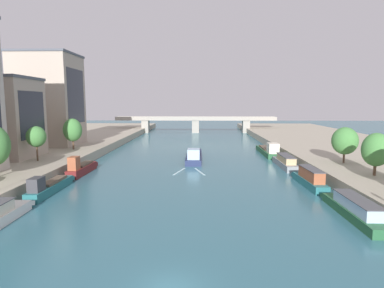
{
  "coord_description": "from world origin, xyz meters",
  "views": [
    {
      "loc": [
        1.9,
        -19.31,
        12.17
      ],
      "look_at": [
        0.0,
        54.42,
        2.56
      ],
      "focal_mm": 29.67,
      "sensor_mm": 36.0,
      "label": 1
    }
  ],
  "objects_px": {
    "tree_right_far": "(376,150)",
    "barge_midriver": "(194,156)",
    "moored_boat_left_near": "(81,168)",
    "tree_left_past_mid": "(73,130)",
    "moored_boat_right_end": "(268,151)",
    "bridge_far": "(196,122)",
    "moored_boat_right_near": "(310,179)",
    "tree_right_past_mid": "(345,141)",
    "moored_boat_right_gap_after": "(355,209)",
    "moored_boat_right_downstream": "(285,162)",
    "tree_left_third": "(36,137)",
    "moored_boat_left_end": "(49,186)"
  },
  "relations": [
    {
      "from": "moored_boat_left_near",
      "to": "moored_boat_right_near",
      "type": "relative_size",
      "value": 0.97
    },
    {
      "from": "barge_midriver",
      "to": "tree_right_past_mid",
      "type": "height_order",
      "value": "tree_right_past_mid"
    },
    {
      "from": "moored_boat_right_near",
      "to": "tree_right_far",
      "type": "distance_m",
      "value": 9.81
    },
    {
      "from": "tree_right_far",
      "to": "bridge_far",
      "type": "xyz_separation_m",
      "value": [
        -26.69,
        84.94,
        -1.38
      ]
    },
    {
      "from": "moored_boat_right_end",
      "to": "bridge_far",
      "type": "bearing_deg",
      "value": 108.16
    },
    {
      "from": "moored_boat_right_gap_after",
      "to": "tree_right_past_mid",
      "type": "distance_m",
      "value": 23.23
    },
    {
      "from": "moored_boat_left_end",
      "to": "moored_boat_right_end",
      "type": "distance_m",
      "value": 49.41
    },
    {
      "from": "moored_boat_right_end",
      "to": "moored_boat_right_downstream",
      "type": "bearing_deg",
      "value": -89.89
    },
    {
      "from": "moored_boat_left_near",
      "to": "tree_left_past_mid",
      "type": "distance_m",
      "value": 18.66
    },
    {
      "from": "moored_boat_left_near",
      "to": "tree_right_far",
      "type": "bearing_deg",
      "value": -10.22
    },
    {
      "from": "moored_boat_left_end",
      "to": "tree_right_far",
      "type": "xyz_separation_m",
      "value": [
        45.22,
        3.37,
        4.72
      ]
    },
    {
      "from": "moored_boat_right_near",
      "to": "tree_right_past_mid",
      "type": "height_order",
      "value": "tree_right_past_mid"
    },
    {
      "from": "moored_boat_right_gap_after",
      "to": "moored_boat_right_near",
      "type": "xyz_separation_m",
      "value": [
        -0.39,
        12.79,
        0.21
      ]
    },
    {
      "from": "tree_right_past_mid",
      "to": "bridge_far",
      "type": "distance_m",
      "value": 79.98
    },
    {
      "from": "moored_boat_left_near",
      "to": "tree_left_past_mid",
      "type": "bearing_deg",
      "value": 115.74
    },
    {
      "from": "tree_right_far",
      "to": "moored_boat_right_gap_after",
      "type": "bearing_deg",
      "value": -125.31
    },
    {
      "from": "tree_right_far",
      "to": "tree_right_past_mid",
      "type": "xyz_separation_m",
      "value": [
        -0.1,
        9.52,
        0.11
      ]
    },
    {
      "from": "barge_midriver",
      "to": "tree_right_far",
      "type": "distance_m",
      "value": 34.74
    },
    {
      "from": "barge_midriver",
      "to": "tree_right_far",
      "type": "xyz_separation_m",
      "value": [
        26.09,
        -22.45,
        4.71
      ]
    },
    {
      "from": "barge_midriver",
      "to": "moored_boat_right_downstream",
      "type": "relative_size",
      "value": 1.44
    },
    {
      "from": "moored_boat_left_end",
      "to": "tree_left_past_mid",
      "type": "bearing_deg",
      "value": 105.63
    },
    {
      "from": "moored_boat_right_gap_after",
      "to": "tree_left_third",
      "type": "distance_m",
      "value": 50.62
    },
    {
      "from": "moored_boat_right_end",
      "to": "tree_right_far",
      "type": "height_order",
      "value": "tree_right_far"
    },
    {
      "from": "tree_left_third",
      "to": "tree_right_past_mid",
      "type": "relative_size",
      "value": 1.0
    },
    {
      "from": "barge_midriver",
      "to": "moored_boat_left_near",
      "type": "xyz_separation_m",
      "value": [
        -19.08,
        -14.3,
        0.14
      ]
    },
    {
      "from": "moored_boat_right_near",
      "to": "moored_boat_right_downstream",
      "type": "relative_size",
      "value": 0.88
    },
    {
      "from": "moored_boat_left_near",
      "to": "moored_boat_right_near",
      "type": "bearing_deg",
      "value": -10.92
    },
    {
      "from": "moored_boat_right_gap_after",
      "to": "tree_right_far",
      "type": "relative_size",
      "value": 2.07
    },
    {
      "from": "moored_boat_right_end",
      "to": "tree_left_third",
      "type": "bearing_deg",
      "value": -156.35
    },
    {
      "from": "tree_left_past_mid",
      "to": "tree_right_past_mid",
      "type": "distance_m",
      "value": 54.89
    },
    {
      "from": "moored_boat_left_end",
      "to": "moored_boat_right_gap_after",
      "type": "relative_size",
      "value": 0.92
    },
    {
      "from": "barge_midriver",
      "to": "moored_boat_left_near",
      "type": "height_order",
      "value": "moored_boat_left_near"
    },
    {
      "from": "bridge_far",
      "to": "tree_right_far",
      "type": "bearing_deg",
      "value": -72.56
    },
    {
      "from": "moored_boat_left_end",
      "to": "moored_boat_left_near",
      "type": "height_order",
      "value": "moored_boat_left_near"
    },
    {
      "from": "moored_boat_right_near",
      "to": "tree_right_past_mid",
      "type": "distance_m",
      "value": 12.85
    },
    {
      "from": "barge_midriver",
      "to": "tree_left_third",
      "type": "height_order",
      "value": "tree_left_third"
    },
    {
      "from": "tree_right_far",
      "to": "bridge_far",
      "type": "height_order",
      "value": "tree_right_far"
    },
    {
      "from": "moored_boat_left_end",
      "to": "moored_boat_right_downstream",
      "type": "bearing_deg",
      "value": 26.69
    },
    {
      "from": "tree_left_third",
      "to": "tree_left_past_mid",
      "type": "xyz_separation_m",
      "value": [
        0.73,
        14.25,
        -0.04
      ]
    },
    {
      "from": "barge_midriver",
      "to": "bridge_far",
      "type": "height_order",
      "value": "bridge_far"
    },
    {
      "from": "moored_boat_right_gap_after",
      "to": "moored_boat_right_downstream",
      "type": "relative_size",
      "value": 1.05
    },
    {
      "from": "tree_left_third",
      "to": "moored_boat_right_end",
      "type": "bearing_deg",
      "value": 23.65
    },
    {
      "from": "tree_right_past_mid",
      "to": "moored_boat_right_end",
      "type": "bearing_deg",
      "value": 112.73
    },
    {
      "from": "moored_boat_right_near",
      "to": "tree_left_past_mid",
      "type": "relative_size",
      "value": 1.56
    },
    {
      "from": "moored_boat_left_near",
      "to": "moored_boat_right_downstream",
      "type": "relative_size",
      "value": 0.86
    },
    {
      "from": "moored_boat_left_end",
      "to": "moored_boat_right_end",
      "type": "height_order",
      "value": "moored_boat_right_end"
    },
    {
      "from": "moored_boat_left_near",
      "to": "bridge_far",
      "type": "bearing_deg",
      "value": 76.47
    },
    {
      "from": "tree_right_far",
      "to": "barge_midriver",
      "type": "bearing_deg",
      "value": 139.3
    },
    {
      "from": "barge_midriver",
      "to": "moored_boat_right_end",
      "type": "xyz_separation_m",
      "value": [
        17.5,
        7.35,
        0.05
      ]
    },
    {
      "from": "moored_boat_right_downstream",
      "to": "tree_left_past_mid",
      "type": "distance_m",
      "value": 45.64
    }
  ]
}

